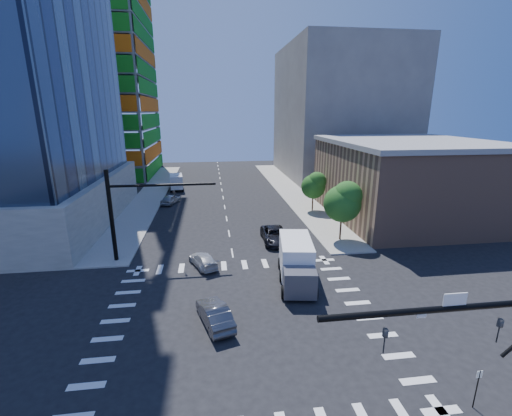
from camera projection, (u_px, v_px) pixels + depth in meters
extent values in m
plane|color=black|center=(243.00, 319.00, 24.38)|extent=(160.00, 160.00, 0.00)
cube|color=silver|center=(243.00, 319.00, 24.38)|extent=(20.00, 20.00, 0.01)
cube|color=gray|center=(289.00, 190.00, 64.08)|extent=(5.00, 60.00, 0.15)
cube|color=gray|center=(152.00, 194.00, 60.92)|extent=(5.00, 60.00, 0.15)
cube|color=#18851A|center=(147.00, 63.00, 74.93)|extent=(0.12, 24.00, 49.00)
cube|color=#E1610D|center=(63.00, 52.00, 61.32)|extent=(24.00, 0.12, 49.00)
cube|color=#956D56|center=(408.00, 181.00, 47.16)|extent=(20.00, 22.00, 10.00)
cube|color=gray|center=(413.00, 142.00, 45.71)|extent=(20.50, 22.50, 0.60)
cube|color=slate|center=(339.00, 113.00, 76.42)|extent=(24.00, 30.00, 28.00)
cylinder|color=black|center=(453.00, 308.00, 12.17)|extent=(10.00, 0.24, 0.24)
imported|color=black|center=(498.00, 330.00, 12.72)|extent=(0.16, 0.20, 1.00)
imported|color=black|center=(384.00, 341.00, 12.16)|extent=(0.16, 0.20, 1.00)
cube|color=white|center=(455.00, 300.00, 12.08)|extent=(0.90, 0.04, 0.50)
cylinder|color=black|center=(111.00, 216.00, 32.62)|extent=(0.40, 0.40, 9.00)
cylinder|color=black|center=(163.00, 185.00, 32.46)|extent=(10.00, 0.24, 0.24)
imported|color=black|center=(174.00, 196.00, 32.89)|extent=(0.16, 0.20, 1.00)
cylinder|color=#382316|center=(340.00, 230.00, 38.96)|extent=(0.20, 0.20, 2.27)
sphere|color=#16551A|center=(342.00, 204.00, 38.12)|extent=(4.16, 4.16, 4.16)
sphere|color=#346521|center=(347.00, 196.00, 37.61)|extent=(3.25, 3.25, 3.25)
cylinder|color=#382316|center=(312.00, 204.00, 50.49)|extent=(0.20, 0.20, 1.92)
sphere|color=#16551A|center=(313.00, 187.00, 49.78)|extent=(3.52, 3.52, 3.52)
sphere|color=#346521|center=(317.00, 181.00, 49.31)|extent=(2.75, 2.75, 2.75)
cylinder|color=black|center=(476.00, 389.00, 16.85)|extent=(0.06, 0.06, 2.20)
cube|color=silver|center=(480.00, 374.00, 16.60)|extent=(0.30, 0.03, 0.40)
imported|color=black|center=(275.00, 235.00, 38.66)|extent=(2.70, 5.80, 1.61)
imported|color=beige|center=(203.00, 260.00, 32.63)|extent=(3.29, 4.70, 1.26)
imported|color=#B2B6BA|center=(170.00, 199.00, 54.65)|extent=(3.11, 4.79, 1.52)
imported|color=#46464B|center=(215.00, 314.00, 23.71)|extent=(2.84, 4.85, 1.51)
cube|color=white|center=(297.00, 260.00, 29.08)|extent=(3.45, 5.86, 2.87)
cube|color=#47474F|center=(297.00, 268.00, 29.28)|extent=(2.81, 2.35, 2.10)
cube|color=silver|center=(176.00, 180.00, 64.49)|extent=(2.72, 4.82, 2.39)
cube|color=#47474F|center=(176.00, 183.00, 64.66)|extent=(2.29, 1.89, 1.75)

